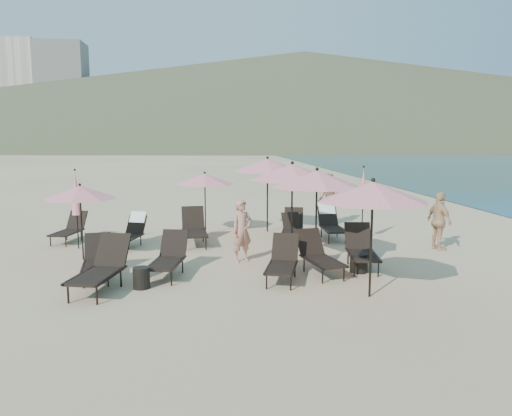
{
  "coord_description": "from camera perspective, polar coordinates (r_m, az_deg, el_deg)",
  "views": [
    {
      "loc": [
        -1.9,
        -10.89,
        3.17
      ],
      "look_at": [
        -0.43,
        3.5,
        1.1
      ],
      "focal_mm": 35.0,
      "sensor_mm": 36.0,
      "label": 1
    }
  ],
  "objects": [
    {
      "name": "beachgoer_a",
      "position": [
        12.68,
        -1.62,
        -2.64
      ],
      "size": [
        0.7,
        0.62,
        1.6
      ],
      "primitive_type": "imported",
      "rotation": [
        0.0,
        0.0,
        0.51
      ],
      "color": "tan",
      "rests_on": "ground"
    },
    {
      "name": "umbrella_open_0",
      "position": [
        13.52,
        -19.47,
        1.71
      ],
      "size": [
        1.85,
        1.85,
        2.0
      ],
      "color": "black",
      "rests_on": "ground"
    },
    {
      "name": "side_table_1",
      "position": [
        12.07,
        11.67,
        -6.15
      ],
      "size": [
        0.42,
        0.42,
        0.45
      ],
      "primitive_type": "cylinder",
      "color": "black",
      "rests_on": "ground"
    },
    {
      "name": "lounger_5",
      "position": [
        12.46,
        11.92,
        -4.57
      ],
      "size": [
        0.91,
        1.81,
        1.0
      ],
      "rotation": [
        0.0,
        0.0,
        -0.15
      ],
      "color": "black",
      "rests_on": "ground"
    },
    {
      "name": "lounger_10",
      "position": [
        15.54,
        4.25,
        -2.03
      ],
      "size": [
        0.93,
        1.69,
        0.92
      ],
      "rotation": [
        0.0,
        0.0,
        -0.21
      ],
      "color": "black",
      "rests_on": "ground"
    },
    {
      "name": "lounger_3",
      "position": [
        11.18,
        3.07,
        -6.03
      ],
      "size": [
        1.02,
        1.72,
        0.93
      ],
      "rotation": [
        0.0,
        0.0,
        -0.26
      ],
      "color": "black",
      "rests_on": "ground"
    },
    {
      "name": "lounger_0",
      "position": [
        11.86,
        -17.71,
        -5.62
      ],
      "size": [
        0.84,
        1.67,
        0.92
      ],
      "rotation": [
        0.0,
        0.0,
        0.15
      ],
      "color": "black",
      "rests_on": "ground"
    },
    {
      "name": "lounger_7",
      "position": [
        14.98,
        -14.09,
        -2.56
      ],
      "size": [
        0.94,
        1.6,
        0.94
      ],
      "rotation": [
        0.0,
        0.0,
        -0.28
      ],
      "color": "black",
      "rests_on": "ground"
    },
    {
      "name": "lounger_4",
      "position": [
        11.75,
        7.18,
        -5.34
      ],
      "size": [
        0.95,
        1.74,
        0.95
      ],
      "rotation": [
        0.0,
        0.0,
        0.21
      ],
      "color": "black",
      "rests_on": "ground"
    },
    {
      "name": "umbrella_open_3",
      "position": [
        16.22,
        -5.87,
        3.32
      ],
      "size": [
        1.91,
        1.91,
        2.06
      ],
      "color": "black",
      "rests_on": "ground"
    },
    {
      "name": "umbrella_closed_0",
      "position": [
        15.55,
        12.15,
        2.17
      ],
      "size": [
        0.27,
        0.27,
        2.3
      ],
      "color": "black",
      "rests_on": "ground"
    },
    {
      "name": "ground",
      "position": [
        11.5,
        3.93,
        -7.88
      ],
      "size": [
        800.0,
        800.0,
        0.0
      ],
      "primitive_type": "plane",
      "color": "#D6BA8C",
      "rests_on": "ground"
    },
    {
      "name": "volcanic_headland",
      "position": [
        322.8,
        7.47,
        12.24
      ],
      "size": [
        690.0,
        690.0,
        55.0
      ],
      "color": "brown",
      "rests_on": "ground"
    },
    {
      "name": "umbrella_closed_1",
      "position": [
        14.94,
        -19.89,
        1.58
      ],
      "size": [
        0.27,
        0.27,
        2.28
      ],
      "color": "black",
      "rests_on": "ground"
    },
    {
      "name": "hotel_skyline",
      "position": [
        297.38,
        -24.3,
        11.5
      ],
      "size": [
        109.0,
        82.0,
        55.0
      ],
      "color": "beige",
      "rests_on": "ground"
    },
    {
      "name": "beachgoer_c",
      "position": [
        14.94,
        20.21,
        -1.4
      ],
      "size": [
        0.58,
        1.02,
        1.65
      ],
      "primitive_type": "imported",
      "rotation": [
        0.0,
        0.0,
        1.77
      ],
      "color": "tan",
      "rests_on": "ground"
    },
    {
      "name": "lounger_2",
      "position": [
        11.66,
        -9.96,
        -5.5
      ],
      "size": [
        0.93,
        1.74,
        0.95
      ],
      "rotation": [
        0.0,
        0.0,
        -0.19
      ],
      "color": "black",
      "rests_on": "ground"
    },
    {
      "name": "umbrella_open_5",
      "position": [
        9.95,
        13.21,
        1.8
      ],
      "size": [
        2.22,
        2.22,
        2.39
      ],
      "color": "black",
      "rests_on": "ground"
    },
    {
      "name": "umbrella_open_1",
      "position": [
        13.41,
        4.17,
        4.11
      ],
      "size": [
        2.35,
        2.35,
        2.53
      ],
      "color": "black",
      "rests_on": "ground"
    },
    {
      "name": "umbrella_open_2",
      "position": [
        12.29,
        6.97,
        3.33
      ],
      "size": [
        2.26,
        2.26,
        2.43
      ],
      "color": "black",
      "rests_on": "ground"
    },
    {
      "name": "beachgoer_b",
      "position": [
        18.12,
        8.28,
        0.97
      ],
      "size": [
        0.92,
        1.06,
        1.86
      ],
      "primitive_type": "imported",
      "rotation": [
        0.0,
        0.0,
        -1.3
      ],
      "color": "#9E7351",
      "rests_on": "ground"
    },
    {
      "name": "lounger_8",
      "position": [
        14.93,
        -7.09,
        -2.28
      ],
      "size": [
        0.82,
        1.85,
        1.04
      ],
      "rotation": [
        0.0,
        0.0,
        0.08
      ],
      "color": "black",
      "rests_on": "ground"
    },
    {
      "name": "lounger_1",
      "position": [
        10.87,
        -17.25,
        -6.46
      ],
      "size": [
        1.11,
        1.97,
        1.07
      ],
      "rotation": [
        0.0,
        0.0,
        -0.23
      ],
      "color": "black",
      "rests_on": "ground"
    },
    {
      "name": "umbrella_open_4",
      "position": [
        16.59,
        1.32,
        4.92
      ],
      "size": [
        2.35,
        2.35,
        2.53
      ],
      "color": "black",
      "rests_on": "ground"
    },
    {
      "name": "lounger_9",
      "position": [
        15.01,
        4.56,
        -2.53
      ],
      "size": [
        0.74,
        1.53,
        0.85
      ],
      "rotation": [
        0.0,
        0.0,
        0.12
      ],
      "color": "black",
      "rests_on": "ground"
    },
    {
      "name": "lounger_11",
      "position": [
        15.86,
        8.53,
        -1.63
      ],
      "size": [
        0.64,
        1.69,
        1.05
      ],
      "rotation": [
        0.0,
        0.0,
        -0.01
      ],
      "color": "black",
      "rests_on": "ground"
    },
    {
      "name": "side_table_0",
      "position": [
        10.87,
        -12.97,
        -7.79
      ],
      "size": [
        0.36,
        0.36,
        0.45
      ],
      "primitive_type": "cylinder",
      "color": "black",
      "rests_on": "ground"
    },
    {
      "name": "lounger_6",
      "position": [
        16.18,
        -20.51,
        -2.22
      ],
      "size": [
        0.9,
        1.6,
        0.87
      ],
      "rotation": [
        0.0,
        0.0,
        -0.23
      ],
      "color": "black",
      "rests_on": "ground"
    }
  ]
}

